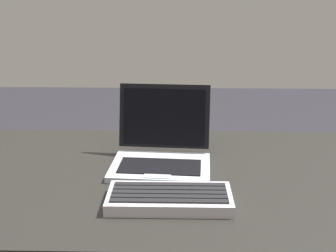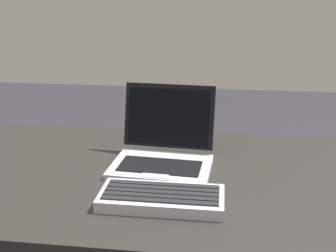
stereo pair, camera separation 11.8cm
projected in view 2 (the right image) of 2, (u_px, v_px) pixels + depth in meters
desk at (176, 204)px, 1.23m from camera, size 1.64×0.74×0.73m
laptop_front at (164, 150)px, 1.25m from camera, size 0.29×0.26×0.22m
external_keyboard at (162, 198)px, 1.04m from camera, size 0.30×0.13×0.03m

